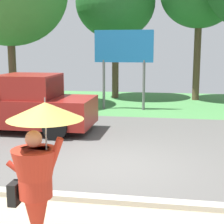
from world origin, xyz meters
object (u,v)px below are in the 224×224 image
object	(u,v)px
roadside_billboard	(124,52)
tree_right_mid	(115,3)
pickup_truck	(16,105)
monk_pedestrian	(38,176)

from	to	relation	value
roadside_billboard	tree_right_mid	xyz separation A→B (m)	(-0.97, 3.70, 2.54)
pickup_truck	tree_right_mid	world-z (taller)	tree_right_mid
roadside_billboard	tree_right_mid	distance (m)	4.59
roadside_billboard	tree_right_mid	world-z (taller)	tree_right_mid
pickup_truck	roadside_billboard	bearing A→B (deg)	58.05
monk_pedestrian	pickup_truck	world-z (taller)	monk_pedestrian
monk_pedestrian	tree_right_mid	distance (m)	15.75
monk_pedestrian	tree_right_mid	world-z (taller)	tree_right_mid
roadside_billboard	tree_right_mid	bearing A→B (deg)	104.73
monk_pedestrian	roadside_billboard	xyz separation A→B (m)	(-0.45, 11.47, 1.46)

